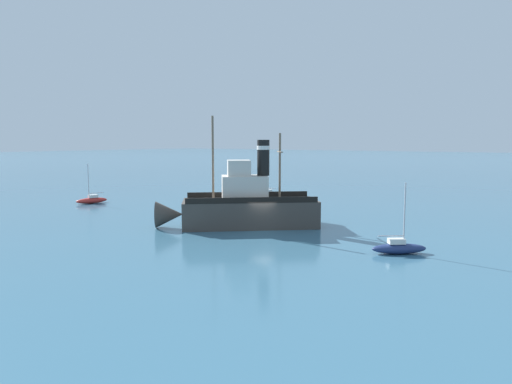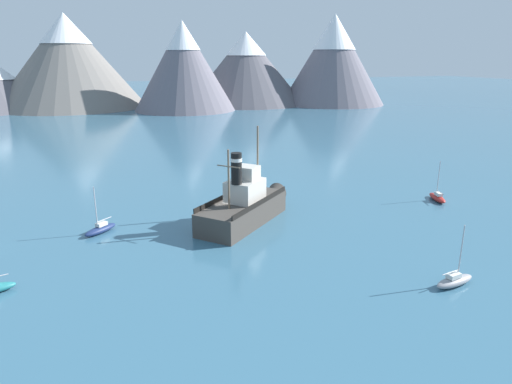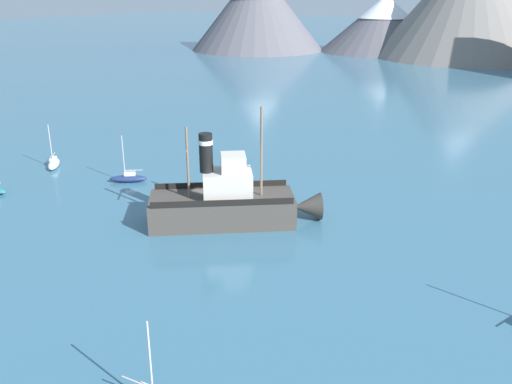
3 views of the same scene
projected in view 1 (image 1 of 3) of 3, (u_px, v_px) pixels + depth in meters
The scene contains 5 objects.
ground_plane at pixel (262, 230), 39.75m from camera, with size 600.00×600.00×0.00m, color #38667F.
old_tugboat at pixel (243, 206), 41.10m from camera, with size 13.01×12.09×9.90m.
sailboat_red at pixel (92, 200), 56.34m from camera, with size 2.15×3.96×4.90m.
sailboat_grey at pixel (266, 194), 62.76m from camera, with size 3.93×1.71×4.90m.
sailboat_navy at pixel (399, 248), 31.27m from camera, with size 3.63×3.26×4.90m.
Camera 1 is at (-22.41, 32.07, 7.74)m, focal length 32.00 mm.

